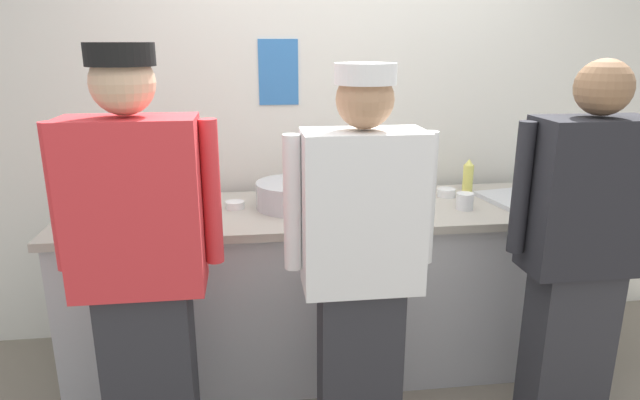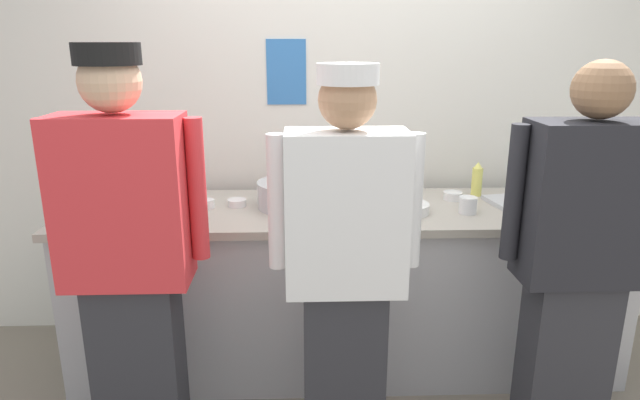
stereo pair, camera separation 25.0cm
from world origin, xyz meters
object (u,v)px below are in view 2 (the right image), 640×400
object	(u,v)px
plate_stack_rear	(148,202)
mixing_bowl_steel	(294,194)
sheet_tray	(544,203)
ramekin_red_sauce	(207,203)
chef_far_right	(577,261)
squeeze_bottle_secondary	(477,180)
ramekin_orange_sauce	(114,214)
squeeze_bottle_primary	(361,196)
ramekin_green_sauce	(453,195)
plate_stack_front	(405,208)
chef_center	(345,265)
deli_cup	(468,205)
chef_near_left	(128,257)
ramekin_yellow_sauce	(237,202)

from	to	relation	value
plate_stack_rear	mixing_bowl_steel	bearing A→B (deg)	-0.16
sheet_tray	ramekin_red_sauce	size ratio (longest dim) A/B	6.64
chef_far_right	squeeze_bottle_secondary	world-z (taller)	chef_far_right
squeeze_bottle_secondary	ramekin_orange_sauce	world-z (taller)	squeeze_bottle_secondary
sheet_tray	squeeze_bottle_primary	world-z (taller)	squeeze_bottle_primary
ramekin_green_sauce	plate_stack_front	bearing A→B (deg)	-144.14
chef_center	sheet_tray	size ratio (longest dim) A/B	3.13
sheet_tray	squeeze_bottle_secondary	world-z (taller)	squeeze_bottle_secondary
plate_stack_rear	deli_cup	size ratio (longest dim) A/B	2.22
chef_near_left	squeeze_bottle_primary	distance (m)	1.15
squeeze_bottle_primary	ramekin_orange_sauce	world-z (taller)	squeeze_bottle_primary
ramekin_red_sauce	ramekin_green_sauce	bearing A→B (deg)	4.81
chef_center	ramekin_yellow_sauce	distance (m)	0.93
plate_stack_front	ramekin_red_sauce	size ratio (longest dim) A/B	3.06
chef_center	plate_stack_rear	distance (m)	1.23
mixing_bowl_steel	sheet_tray	size ratio (longest dim) A/B	0.72
ramekin_red_sauce	squeeze_bottle_secondary	bearing A→B (deg)	7.38
ramekin_yellow_sauce	plate_stack_front	bearing A→B (deg)	-8.97
squeeze_bottle_secondary	deli_cup	world-z (taller)	squeeze_bottle_secondary
mixing_bowl_steel	squeeze_bottle_secondary	distance (m)	1.04
chef_center	squeeze_bottle_primary	distance (m)	0.65
ramekin_orange_sauce	mixing_bowl_steel	bearing A→B (deg)	11.76
plate_stack_rear	sheet_tray	size ratio (longest dim) A/B	0.37
ramekin_orange_sauce	deli_cup	size ratio (longest dim) A/B	0.98
chef_center	deli_cup	size ratio (longest dim) A/B	18.52
plate_stack_front	chef_center	bearing A→B (deg)	-119.03
chef_center	deli_cup	xyz separation A→B (m)	(0.67, 0.61, 0.06)
ramekin_green_sauce	squeeze_bottle_primary	bearing A→B (deg)	-156.40
chef_near_left	squeeze_bottle_secondary	size ratio (longest dim) A/B	9.03
ramekin_green_sauce	chef_near_left	bearing A→B (deg)	-150.87
chef_near_left	chef_center	bearing A→B (deg)	-1.15
ramekin_red_sauce	plate_stack_front	bearing A→B (deg)	-6.15
squeeze_bottle_primary	ramekin_yellow_sauce	size ratio (longest dim) A/B	2.00
sheet_tray	ramekin_yellow_sauce	xyz separation A→B (m)	(-1.62, 0.04, 0.01)
chef_far_right	plate_stack_front	xyz separation A→B (m)	(-0.59, 0.62, 0.04)
chef_center	squeeze_bottle_secondary	bearing A→B (deg)	49.09
chef_far_right	sheet_tray	xyz separation A→B (m)	(0.17, 0.72, 0.03)
ramekin_red_sauce	chef_near_left	bearing A→B (deg)	-104.25
ramekin_orange_sauce	ramekin_yellow_sauce	bearing A→B (deg)	19.08
chef_near_left	deli_cup	size ratio (longest dim) A/B	19.31
chef_far_right	squeeze_bottle_secondary	distance (m)	0.94
plate_stack_rear	deli_cup	world-z (taller)	deli_cup
ramekin_green_sauce	deli_cup	size ratio (longest dim) A/B	1.14
chef_far_right	plate_stack_front	bearing A→B (deg)	133.26
squeeze_bottle_primary	deli_cup	bearing A→B (deg)	-1.29
squeeze_bottle_primary	ramekin_green_sauce	size ratio (longest dim) A/B	1.90
squeeze_bottle_secondary	sheet_tray	bearing A→B (deg)	-34.51
ramekin_yellow_sauce	deli_cup	size ratio (longest dim) A/B	1.08
squeeze_bottle_secondary	deli_cup	size ratio (longest dim) A/B	2.14
squeeze_bottle_primary	ramekin_yellow_sauce	bearing A→B (deg)	166.91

